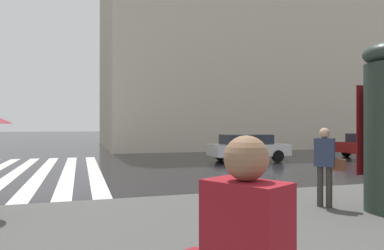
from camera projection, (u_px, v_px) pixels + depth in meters
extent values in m
plane|color=black|center=(48.00, 188.00, 10.85)|extent=(220.00, 220.00, 0.00)
cube|color=silver|center=(94.00, 170.00, 15.12)|extent=(13.00, 0.50, 0.01)
cube|color=silver|center=(69.00, 171.00, 14.82)|extent=(13.00, 0.50, 0.01)
cube|color=silver|center=(43.00, 172.00, 14.52)|extent=(13.00, 0.50, 0.01)
cube|color=silver|center=(16.00, 173.00, 14.23)|extent=(13.00, 0.50, 0.01)
cube|color=beige|center=(244.00, 55.00, 35.45)|extent=(16.33, 26.78, 17.76)
cube|color=maroon|center=(372.00, 130.00, 7.69)|extent=(0.02, 0.84, 1.90)
cube|color=silver|center=(249.00, 150.00, 18.89)|extent=(1.75, 4.10, 0.60)
cube|color=#232833|center=(246.00, 139.00, 18.85)|extent=(1.54, 2.46, 0.50)
cylinder|color=black|center=(262.00, 154.00, 20.05)|extent=(0.20, 0.62, 0.62)
cylinder|color=black|center=(278.00, 156.00, 18.48)|extent=(0.20, 0.62, 0.62)
cylinder|color=black|center=(221.00, 155.00, 19.31)|extent=(0.20, 0.62, 0.62)
cylinder|color=black|center=(233.00, 157.00, 17.73)|extent=(0.20, 0.62, 0.62)
cube|color=maroon|center=(374.00, 147.00, 21.32)|extent=(1.75, 4.10, 0.60)
cube|color=#232833|center=(372.00, 138.00, 21.28)|extent=(1.54, 2.46, 0.50)
cylinder|color=black|center=(379.00, 151.00, 22.48)|extent=(0.20, 0.62, 0.62)
cylinder|color=black|center=(346.00, 152.00, 21.74)|extent=(0.20, 0.62, 0.62)
cylinder|color=black|center=(367.00, 154.00, 20.16)|extent=(0.20, 0.62, 0.62)
cube|color=maroon|center=(246.00, 244.00, 1.72)|extent=(0.47, 0.40, 0.60)
sphere|color=#936B4C|center=(246.00, 158.00, 1.73)|extent=(0.22, 0.22, 0.22)
cube|color=#2D3851|center=(325.00, 152.00, 7.63)|extent=(0.45, 0.45, 0.60)
sphere|color=tan|center=(325.00, 133.00, 7.63)|extent=(0.22, 0.22, 0.22)
cylinder|color=#38332D|center=(320.00, 186.00, 7.67)|extent=(0.13, 0.13, 0.86)
cylinder|color=#38332D|center=(329.00, 187.00, 7.58)|extent=(0.13, 0.13, 0.86)
cube|color=brown|center=(339.00, 165.00, 7.49)|extent=(0.31, 0.31, 0.24)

